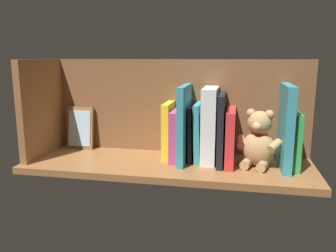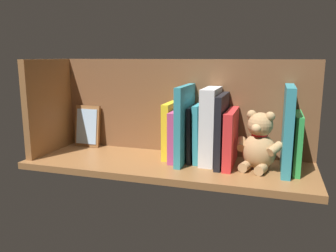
# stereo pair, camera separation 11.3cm
# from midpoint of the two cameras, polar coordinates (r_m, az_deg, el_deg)

# --- Properties ---
(ground_plane) EXTENTS (0.95, 0.32, 0.02)m
(ground_plane) POSITION_cam_midpoint_polar(r_m,az_deg,el_deg) (1.16, 2.80, -6.50)
(ground_plane) COLOR brown
(shelf_back_panel) EXTENTS (0.95, 0.02, 0.34)m
(shelf_back_panel) POSITION_cam_midpoint_polar(r_m,az_deg,el_deg) (1.25, 4.45, 3.26)
(shelf_back_panel) COLOR brown
(shelf_back_panel) RESTS_ON ground_plane
(shelf_side_divider) EXTENTS (0.02, 0.26, 0.34)m
(shelf_side_divider) POSITION_cam_midpoint_polar(r_m,az_deg,el_deg) (1.31, -16.86, 3.16)
(shelf_side_divider) COLOR brown
(shelf_side_divider) RESTS_ON ground_plane
(book_0) EXTENTS (0.02, 0.17, 0.18)m
(book_0) POSITION_cam_midpoint_polar(r_m,az_deg,el_deg) (1.15, 23.31, -2.50)
(book_0) COLOR green
(book_0) RESTS_ON ground_plane
(book_1) EXTENTS (0.03, 0.20, 0.26)m
(book_1) POSITION_cam_midpoint_polar(r_m,az_deg,el_deg) (1.12, 22.02, -0.48)
(book_1) COLOR teal
(book_1) RESTS_ON ground_plane
(teddy_bear) EXTENTS (0.14, 0.14, 0.18)m
(teddy_bear) POSITION_cam_midpoint_polar(r_m,az_deg,el_deg) (1.12, 17.71, -2.86)
(teddy_bear) COLOR tan
(teddy_bear) RESTS_ON ground_plane
(book_2) EXTENTS (0.03, 0.19, 0.18)m
(book_2) POSITION_cam_midpoint_polar(r_m,az_deg,el_deg) (1.13, 13.24, -1.96)
(book_2) COLOR red
(book_2) RESTS_ON ground_plane
(book_3) EXTENTS (0.02, 0.19, 0.23)m
(book_3) POSITION_cam_midpoint_polar(r_m,az_deg,el_deg) (1.13, 11.79, -0.63)
(book_3) COLOR black
(book_3) RESTS_ON ground_plane
(dictionary_thick_white) EXTENTS (0.05, 0.16, 0.25)m
(dictionary_thick_white) POSITION_cam_midpoint_polar(r_m,az_deg,el_deg) (1.15, 9.91, 0.05)
(dictionary_thick_white) COLOR silver
(dictionary_thick_white) RESTS_ON ground_plane
(book_4) EXTENTS (0.02, 0.15, 0.19)m
(book_4) POSITION_cam_midpoint_polar(r_m,az_deg,el_deg) (1.17, 8.04, -1.07)
(book_4) COLOR teal
(book_4) RESTS_ON ground_plane
(book_5) EXTENTS (0.02, 0.14, 0.18)m
(book_5) POSITION_cam_midpoint_polar(r_m,az_deg,el_deg) (1.17, 7.01, -1.19)
(book_5) COLOR black
(book_5) RESTS_ON ground_plane
(book_6) EXTENTS (0.02, 0.20, 0.26)m
(book_6) POSITION_cam_midpoint_polar(r_m,az_deg,el_deg) (1.14, 5.66, 0.32)
(book_6) COLOR teal
(book_6) RESTS_ON ground_plane
(book_7) EXTENTS (0.03, 0.16, 0.17)m
(book_7) POSITION_cam_midpoint_polar(r_m,az_deg,el_deg) (1.17, 4.37, -1.47)
(book_7) COLOR #B23F72
(book_7) RESTS_ON ground_plane
(book_8) EXTENTS (0.02, 0.13, 0.19)m
(book_8) POSITION_cam_midpoint_polar(r_m,az_deg,el_deg) (1.19, 3.08, -0.71)
(book_8) COLOR yellow
(book_8) RESTS_ON ground_plane
(picture_frame_leaning) EXTENTS (0.10, 0.04, 0.16)m
(picture_frame_leaning) POSITION_cam_midpoint_polar(r_m,az_deg,el_deg) (1.36, -10.98, -0.05)
(picture_frame_leaning) COLOR brown
(picture_frame_leaning) RESTS_ON ground_plane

